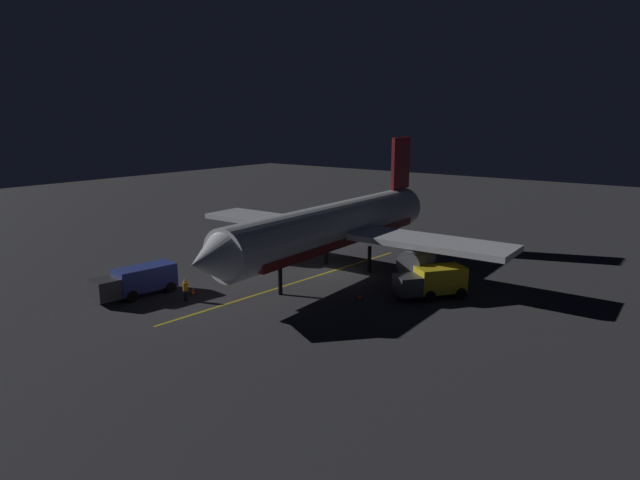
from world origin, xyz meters
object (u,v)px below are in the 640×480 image
(baggage_truck, at_px, (138,281))
(traffic_cone_near_left, at_px, (193,291))
(traffic_cone_near_right, at_px, (360,296))
(ground_crew_worker, at_px, (186,290))
(airliner, at_px, (337,227))
(catering_truck, at_px, (433,282))

(baggage_truck, relative_size, traffic_cone_near_left, 12.24)
(baggage_truck, height_order, traffic_cone_near_right, baggage_truck)
(ground_crew_worker, relative_size, traffic_cone_near_right, 3.16)
(airliner, bearing_deg, catering_truck, 172.87)
(baggage_truck, relative_size, ground_crew_worker, 3.87)
(airliner, bearing_deg, traffic_cone_near_left, 66.04)
(catering_truck, relative_size, traffic_cone_near_right, 10.41)
(airliner, distance_m, catering_truck, 10.82)
(ground_crew_worker, distance_m, traffic_cone_near_left, 1.78)
(airliner, relative_size, traffic_cone_near_left, 63.23)
(airliner, relative_size, catering_truck, 6.07)
(traffic_cone_near_left, bearing_deg, baggage_truck, 43.23)
(airliner, relative_size, ground_crew_worker, 19.99)
(catering_truck, relative_size, traffic_cone_near_left, 10.41)
(catering_truck, xyz_separation_m, ground_crew_worker, (14.92, 12.50, -0.37))
(airliner, relative_size, traffic_cone_near_right, 63.23)
(airliner, xyz_separation_m, traffic_cone_near_left, (5.50, 12.38, -4.03))
(baggage_truck, relative_size, catering_truck, 1.18)
(catering_truck, bearing_deg, airliner, -7.13)
(traffic_cone_near_right, bearing_deg, airliner, -41.27)
(catering_truck, height_order, traffic_cone_near_left, catering_truck)
(baggage_truck, distance_m, catering_truck, 23.54)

